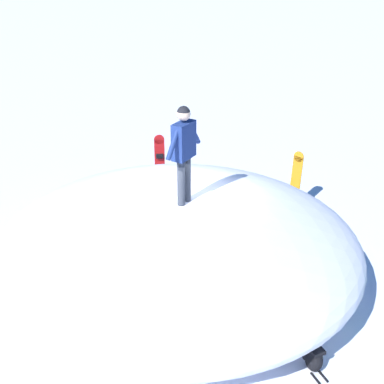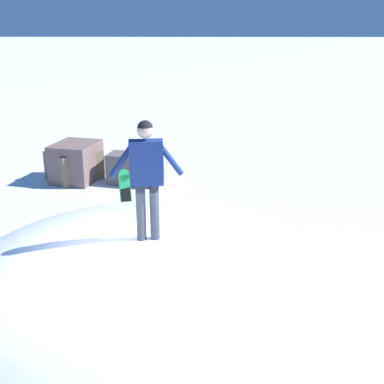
# 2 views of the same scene
# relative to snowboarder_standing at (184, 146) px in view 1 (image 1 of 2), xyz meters

# --- Properties ---
(ground) EXTENTS (240.00, 240.00, 0.00)m
(ground) POSITION_rel_snowboarder_standing_xyz_m (-0.65, 0.34, -2.84)
(ground) COLOR white
(snow_mound) EXTENTS (9.08, 8.97, 1.76)m
(snow_mound) POSITION_rel_snowboarder_standing_xyz_m (-0.12, -0.08, -1.96)
(snow_mound) COLOR white
(snow_mound) RESTS_ON ground
(snowboarder_standing) EXTENTS (0.27, 1.07, 1.79)m
(snowboarder_standing) POSITION_rel_snowboarder_standing_xyz_m (0.00, 0.00, 0.00)
(snowboarder_standing) COLOR #333842
(snowboarder_standing) RESTS_ON snow_mound
(snowboard_primary_upright) EXTENTS (0.26, 0.16, 1.56)m
(snowboard_primary_upright) POSITION_rel_snowboarder_standing_xyz_m (0.32, 4.02, -2.03)
(snowboard_primary_upright) COLOR orange
(snowboard_primary_upright) RESTS_ON ground
(snowboard_secondary_upright) EXTENTS (0.36, 0.36, 1.60)m
(snowboard_secondary_upright) POSITION_rel_snowboarder_standing_xyz_m (-3.12, 2.95, -2.01)
(snowboard_secondary_upright) COLOR red
(snowboard_secondary_upright) RESTS_ON ground
(backpack_far) EXTENTS (0.54, 0.43, 0.46)m
(backpack_far) POSITION_rel_snowboarder_standing_xyz_m (2.96, -0.60, -2.61)
(backpack_far) COLOR black
(backpack_far) RESTS_ON ground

